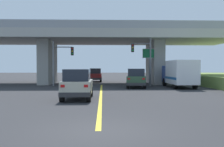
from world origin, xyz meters
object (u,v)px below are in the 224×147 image
at_px(suv_lead, 78,84).
at_px(traffic_signal_farside, 60,58).
at_px(sedan_oncoming, 96,75).
at_px(highway_sign, 150,57).
at_px(traffic_signal_nearside, 144,56).
at_px(box_truck, 179,73).
at_px(suv_crossing, 136,78).

distance_m(suv_lead, traffic_signal_farside, 13.65).
bearing_deg(traffic_signal_farside, sedan_oncoming, 68.06).
distance_m(traffic_signal_farside, highway_sign, 10.71).
bearing_deg(sedan_oncoming, traffic_signal_nearside, -60.46).
xyz_separation_m(suv_lead, sedan_oncoming, (0.59, 22.57, 0.00)).
distance_m(box_truck, traffic_signal_nearside, 4.53).
height_order(box_truck, highway_sign, highway_sign).
xyz_separation_m(traffic_signal_nearside, highway_sign, (0.98, 2.06, -0.08)).
height_order(suv_crossing, traffic_signal_nearside, traffic_signal_nearside).
xyz_separation_m(suv_lead, traffic_signal_farside, (-3.24, 13.07, 2.27)).
bearing_deg(highway_sign, traffic_signal_farside, -173.17).
xyz_separation_m(suv_crossing, traffic_signal_farside, (-8.52, 2.69, 2.26)).
height_order(sedan_oncoming, traffic_signal_nearside, traffic_signal_nearside).
height_order(sedan_oncoming, traffic_signal_farside, traffic_signal_farside).
bearing_deg(traffic_signal_nearside, highway_sign, 64.51).
xyz_separation_m(suv_lead, suv_crossing, (5.28, 10.38, 0.01)).
xyz_separation_m(traffic_signal_nearside, traffic_signal_farside, (-9.65, 0.79, -0.22)).
xyz_separation_m(sedan_oncoming, highway_sign, (6.81, -8.22, 2.40)).
relative_size(suv_lead, suv_crossing, 0.85).
bearing_deg(suv_lead, box_truck, 45.66).
relative_size(box_truck, highway_sign, 1.41).
distance_m(suv_lead, sedan_oncoming, 22.57).
relative_size(suv_crossing, traffic_signal_nearside, 0.89).
xyz_separation_m(suv_crossing, sedan_oncoming, (-4.70, 12.18, -0.00)).
bearing_deg(suv_lead, traffic_signal_nearside, 62.42).
xyz_separation_m(sedan_oncoming, traffic_signal_nearside, (5.83, -10.28, 2.49)).
xyz_separation_m(box_truck, traffic_signal_farside, (-13.09, 2.99, 1.75)).
height_order(suv_crossing, box_truck, box_truck).
height_order(traffic_signal_nearside, traffic_signal_farside, traffic_signal_nearside).
height_order(suv_lead, sedan_oncoming, same).
relative_size(traffic_signal_nearside, highway_sign, 1.24).
bearing_deg(traffic_signal_nearside, box_truck, -32.71).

